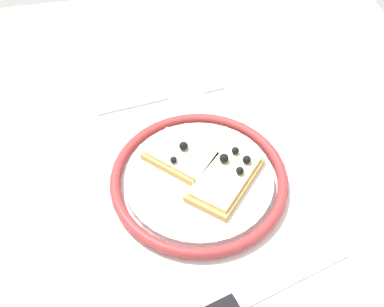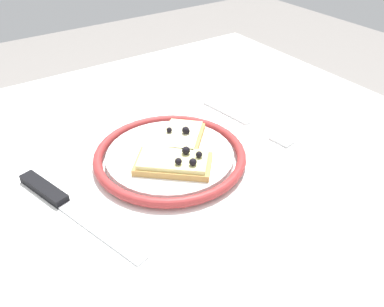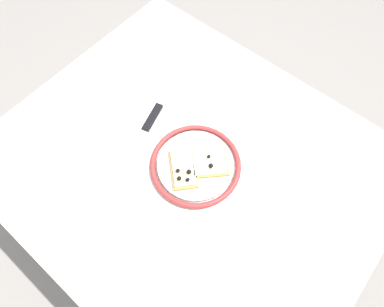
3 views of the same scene
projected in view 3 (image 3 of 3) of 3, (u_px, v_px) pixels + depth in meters
name	position (u px, v px, depth m)	size (l,w,h in m)	color
ground_plane	(190.00, 230.00, 1.52)	(6.00, 6.00, 0.00)	gray
dining_table	(189.00, 178.00, 0.95)	(0.98, 0.82, 0.75)	white
plate	(195.00, 166.00, 0.83)	(0.23, 0.23, 0.02)	white
pizza_slice_near	(183.00, 169.00, 0.81)	(0.12, 0.12, 0.03)	tan
pizza_slice_far	(210.00, 166.00, 0.82)	(0.11, 0.11, 0.03)	tan
knife	(147.00, 127.00, 0.89)	(0.08, 0.24, 0.01)	silver
fork	(255.00, 200.00, 0.80)	(0.04, 0.20, 0.00)	#BDBDBD
napkin	(64.00, 106.00, 0.92)	(0.14, 0.12, 0.00)	white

